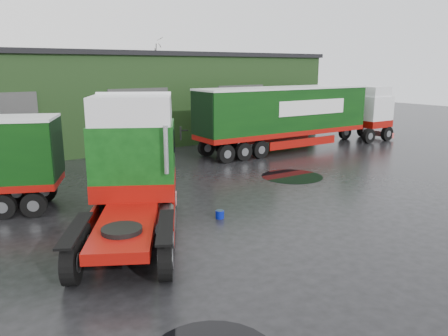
# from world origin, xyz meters

# --- Properties ---
(ground) EXTENTS (100.00, 100.00, 0.00)m
(ground) POSITION_xyz_m (0.00, 0.00, 0.00)
(ground) COLOR black
(warehouse) EXTENTS (32.40, 12.40, 6.30)m
(warehouse) POSITION_xyz_m (2.00, 20.00, 3.16)
(warehouse) COLOR black
(warehouse) RESTS_ON ground
(hero_tractor) EXTENTS (6.18, 7.75, 4.46)m
(hero_tractor) POSITION_xyz_m (-4.50, 0.44, 2.23)
(hero_tractor) COLOR #0F4612
(hero_tractor) RESTS_ON ground
(lorry_right) EXTENTS (15.76, 3.37, 4.11)m
(lorry_right) POSITION_xyz_m (9.70, 9.00, 2.06)
(lorry_right) COLOR silver
(lorry_right) RESTS_ON ground
(wash_bucket) EXTENTS (0.38, 0.38, 0.29)m
(wash_bucket) POSITION_xyz_m (-0.97, 0.72, 0.14)
(wash_bucket) COLOR #06148D
(wash_bucket) RESTS_ON ground
(tree_back_b) EXTENTS (4.40, 4.40, 7.50)m
(tree_back_b) POSITION_xyz_m (10.00, 30.00, 3.75)
(tree_back_b) COLOR black
(tree_back_b) RESTS_ON ground
(puddle_1) EXTENTS (3.03, 3.03, 0.01)m
(puddle_1) POSITION_xyz_m (5.43, 3.69, 0.00)
(puddle_1) COLOR black
(puddle_1) RESTS_ON ground
(puddle_4) EXTENTS (2.30, 2.30, 0.01)m
(puddle_4) POSITION_xyz_m (-3.84, 2.78, 0.00)
(puddle_4) COLOR black
(puddle_4) RESTS_ON ground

